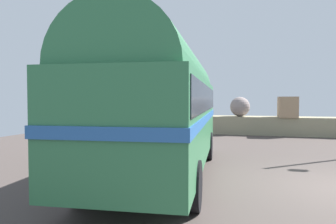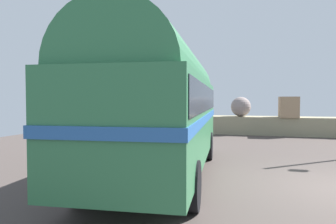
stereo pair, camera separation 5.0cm
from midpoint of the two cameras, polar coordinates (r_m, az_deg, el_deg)
breakwater at (r=20.05m, az=21.14°, el=-1.92°), size 31.36×2.28×2.44m
vintage_coach at (r=8.57m, az=-1.16°, el=1.83°), size 3.25×8.78×3.70m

